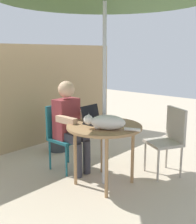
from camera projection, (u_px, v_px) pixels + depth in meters
ground_plane at (104, 183)px, 3.58m from camera, size 14.00×14.00×0.00m
fence_back at (15, 99)px, 4.64m from camera, size 4.53×0.08×1.73m
patio_table at (104, 131)px, 3.44m from camera, size 0.91×0.91×0.75m
chair_occupied at (63, 132)px, 3.97m from camera, size 0.40×0.40×0.90m
chair_empty at (169, 136)px, 3.77m from camera, size 0.54×0.54×0.90m
person_seated at (70, 121)px, 3.83m from camera, size 0.48×0.48×1.24m
laptop at (94, 118)px, 3.54m from camera, size 0.31×0.26×0.21m
cat at (106, 122)px, 3.23m from camera, size 0.37×0.59×0.17m
potted_plant_near_fence at (58, 128)px, 4.69m from camera, size 0.34×0.34×0.74m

